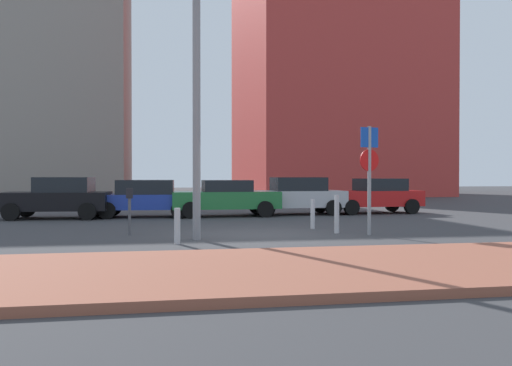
{
  "coord_description": "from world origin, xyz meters",
  "views": [
    {
      "loc": [
        -2.89,
        -14.63,
        1.62
      ],
      "look_at": [
        0.06,
        1.26,
        1.41
      ],
      "focal_mm": 38.01,
      "sensor_mm": 36.0,
      "label": 1
    }
  ],
  "objects_px": {
    "parked_car_green": "(226,197)",
    "parked_car_black": "(58,197)",
    "traffic_bollard_far": "(337,214)",
    "parking_meter": "(129,204)",
    "traffic_bollard_mid": "(177,226)",
    "parked_car_blue": "(145,198)",
    "parked_car_red": "(375,195)",
    "traffic_bollard_near": "(313,214)",
    "parking_sign_post": "(369,167)",
    "street_lamp": "(196,83)",
    "parked_car_silver": "(296,195)"
  },
  "relations": [
    {
      "from": "parked_car_blue",
      "to": "parked_car_green",
      "type": "height_order",
      "value": "parked_car_blue"
    },
    {
      "from": "parked_car_green",
      "to": "parked_car_black",
      "type": "bearing_deg",
      "value": 179.64
    },
    {
      "from": "parked_car_blue",
      "to": "traffic_bollard_near",
      "type": "xyz_separation_m",
      "value": [
        5.12,
        -5.74,
        -0.32
      ]
    },
    {
      "from": "traffic_bollard_far",
      "to": "parking_meter",
      "type": "bearing_deg",
      "value": 174.23
    },
    {
      "from": "street_lamp",
      "to": "parked_car_silver",
      "type": "bearing_deg",
      "value": 59.91
    },
    {
      "from": "parked_car_blue",
      "to": "parked_car_red",
      "type": "distance_m",
      "value": 9.72
    },
    {
      "from": "parked_car_blue",
      "to": "parking_sign_post",
      "type": "relative_size",
      "value": 1.36
    },
    {
      "from": "parked_car_green",
      "to": "parking_meter",
      "type": "height_order",
      "value": "parked_car_green"
    },
    {
      "from": "parking_meter",
      "to": "parked_car_black",
      "type": "bearing_deg",
      "value": 114.74
    },
    {
      "from": "traffic_bollard_mid",
      "to": "traffic_bollard_far",
      "type": "bearing_deg",
      "value": 19.43
    },
    {
      "from": "parking_meter",
      "to": "traffic_bollard_mid",
      "type": "relative_size",
      "value": 1.5
    },
    {
      "from": "parking_sign_post",
      "to": "traffic_bollard_far",
      "type": "height_order",
      "value": "parking_sign_post"
    },
    {
      "from": "traffic_bollard_near",
      "to": "parked_car_silver",
      "type": "bearing_deg",
      "value": 80.13
    },
    {
      "from": "parking_sign_post",
      "to": "parked_car_red",
      "type": "bearing_deg",
      "value": 66.18
    },
    {
      "from": "parked_car_red",
      "to": "parking_meter",
      "type": "relative_size",
      "value": 3.23
    },
    {
      "from": "parked_car_silver",
      "to": "parking_sign_post",
      "type": "bearing_deg",
      "value": -89.99
    },
    {
      "from": "street_lamp",
      "to": "traffic_bollard_mid",
      "type": "height_order",
      "value": "street_lamp"
    },
    {
      "from": "parked_car_black",
      "to": "parked_car_red",
      "type": "relative_size",
      "value": 0.98
    },
    {
      "from": "parked_car_blue",
      "to": "parking_sign_post",
      "type": "distance_m",
      "value": 9.87
    },
    {
      "from": "parked_car_blue",
      "to": "parked_car_silver",
      "type": "bearing_deg",
      "value": 2.65
    },
    {
      "from": "parking_sign_post",
      "to": "traffic_bollard_near",
      "type": "xyz_separation_m",
      "value": [
        -1.05,
        1.9,
        -1.43
      ]
    },
    {
      "from": "parked_car_black",
      "to": "parked_car_green",
      "type": "relative_size",
      "value": 0.95
    },
    {
      "from": "parked_car_silver",
      "to": "traffic_bollard_far",
      "type": "bearing_deg",
      "value": -95.78
    },
    {
      "from": "parking_meter",
      "to": "traffic_bollard_far",
      "type": "height_order",
      "value": "parking_meter"
    },
    {
      "from": "parking_sign_post",
      "to": "traffic_bollard_mid",
      "type": "bearing_deg",
      "value": -168.65
    },
    {
      "from": "parked_car_blue",
      "to": "traffic_bollard_far",
      "type": "relative_size",
      "value": 3.75
    },
    {
      "from": "traffic_bollard_near",
      "to": "parked_car_black",
      "type": "bearing_deg",
      "value": 146.26
    },
    {
      "from": "traffic_bollard_near",
      "to": "traffic_bollard_mid",
      "type": "distance_m",
      "value": 5.14
    },
    {
      "from": "parked_car_black",
      "to": "parking_meter",
      "type": "height_order",
      "value": "parked_car_black"
    },
    {
      "from": "parked_car_black",
      "to": "parking_sign_post",
      "type": "distance_m",
      "value": 12.05
    },
    {
      "from": "parked_car_silver",
      "to": "traffic_bollard_mid",
      "type": "bearing_deg",
      "value": -120.38
    },
    {
      "from": "parked_car_blue",
      "to": "traffic_bollard_mid",
      "type": "bearing_deg",
      "value": -84.07
    },
    {
      "from": "parked_car_black",
      "to": "parking_meter",
      "type": "xyz_separation_m",
      "value": [
        2.93,
        -6.36,
        0.03
      ]
    },
    {
      "from": "parked_car_silver",
      "to": "traffic_bollard_near",
      "type": "xyz_separation_m",
      "value": [
        -1.05,
        -6.02,
        -0.36
      ]
    },
    {
      "from": "parked_car_green",
      "to": "traffic_bollard_near",
      "type": "distance_m",
      "value": 5.88
    },
    {
      "from": "parked_car_black",
      "to": "parking_sign_post",
      "type": "xyz_separation_m",
      "value": [
        9.4,
        -7.47,
        1.07
      ]
    },
    {
      "from": "parked_car_blue",
      "to": "traffic_bollard_near",
      "type": "height_order",
      "value": "parked_car_blue"
    },
    {
      "from": "parking_sign_post",
      "to": "traffic_bollard_far",
      "type": "bearing_deg",
      "value": 144.39
    },
    {
      "from": "parking_sign_post",
      "to": "parking_meter",
      "type": "relative_size",
      "value": 2.31
    },
    {
      "from": "parked_car_blue",
      "to": "parking_sign_post",
      "type": "height_order",
      "value": "parking_sign_post"
    },
    {
      "from": "parked_car_black",
      "to": "traffic_bollard_near",
      "type": "relative_size",
      "value": 4.52
    },
    {
      "from": "parking_sign_post",
      "to": "parking_meter",
      "type": "distance_m",
      "value": 6.64
    },
    {
      "from": "parked_car_silver",
      "to": "street_lamp",
      "type": "height_order",
      "value": "street_lamp"
    },
    {
      "from": "parked_car_silver",
      "to": "traffic_bollard_mid",
      "type": "xyz_separation_m",
      "value": [
        -5.26,
        -8.97,
        -0.38
      ]
    },
    {
      "from": "parked_car_black",
      "to": "parked_car_silver",
      "type": "distance_m",
      "value": 9.41
    },
    {
      "from": "parked_car_blue",
      "to": "traffic_bollard_near",
      "type": "distance_m",
      "value": 7.69
    },
    {
      "from": "parked_car_black",
      "to": "parked_car_blue",
      "type": "xyz_separation_m",
      "value": [
        3.23,
        0.16,
        -0.04
      ]
    },
    {
      "from": "street_lamp",
      "to": "traffic_bollard_near",
      "type": "bearing_deg",
      "value": 30.35
    },
    {
      "from": "parked_car_green",
      "to": "parking_sign_post",
      "type": "distance_m",
      "value": 8.1
    },
    {
      "from": "parked_car_red",
      "to": "traffic_bollard_far",
      "type": "distance_m",
      "value": 8.65
    }
  ]
}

